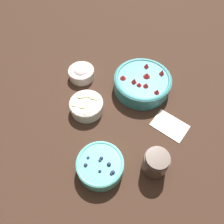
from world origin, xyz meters
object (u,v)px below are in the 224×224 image
(bowl_cream, at_px, (81,73))
(bowl_bananas, at_px, (87,105))
(bowl_strawberries, at_px, (143,82))
(jar_chocolate, at_px, (155,163))
(bowl_blueberries, at_px, (100,165))

(bowl_cream, bearing_deg, bowl_bananas, -62.29)
(bowl_strawberries, bearing_deg, bowl_bananas, -137.68)
(bowl_strawberries, xyz_separation_m, jar_chocolate, (0.11, -0.33, 0.00))
(bowl_bananas, bearing_deg, bowl_strawberries, 42.32)
(bowl_strawberries, distance_m, bowl_bananas, 0.26)
(bowl_strawberries, bearing_deg, bowl_blueberries, -98.85)
(bowl_strawberries, relative_size, jar_chocolate, 2.51)
(bowl_strawberries, height_order, bowl_blueberries, bowl_strawberries)
(bowl_strawberries, height_order, bowl_cream, bowl_strawberries)
(bowl_blueberries, bearing_deg, bowl_strawberries, 81.15)
(bowl_blueberries, distance_m, bowl_bananas, 0.25)
(bowl_strawberries, xyz_separation_m, bowl_blueberries, (-0.06, -0.39, -0.01))
(bowl_cream, xyz_separation_m, jar_chocolate, (0.38, -0.32, 0.02))
(bowl_bananas, relative_size, bowl_cream, 1.17)
(bowl_cream, bearing_deg, bowl_blueberries, -60.45)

